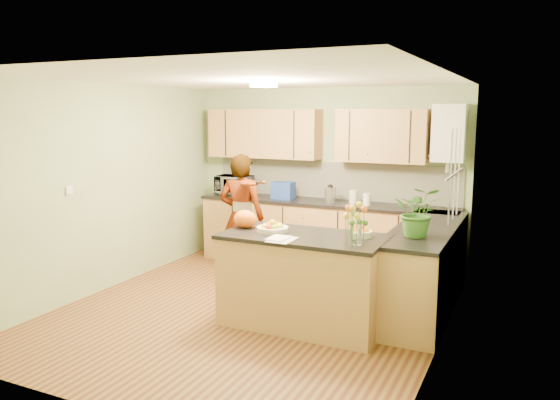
% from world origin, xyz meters
% --- Properties ---
extents(floor, '(4.50, 4.50, 0.00)m').
position_xyz_m(floor, '(0.00, 0.00, 0.00)').
color(floor, '#552B18').
rests_on(floor, ground).
extents(ceiling, '(4.00, 4.50, 0.02)m').
position_xyz_m(ceiling, '(0.00, 0.00, 2.50)').
color(ceiling, white).
rests_on(ceiling, wall_back).
extents(wall_back, '(4.00, 0.02, 2.50)m').
position_xyz_m(wall_back, '(0.00, 2.25, 1.25)').
color(wall_back, '#8FA072').
rests_on(wall_back, floor).
extents(wall_front, '(4.00, 0.02, 2.50)m').
position_xyz_m(wall_front, '(0.00, -2.25, 1.25)').
color(wall_front, '#8FA072').
rests_on(wall_front, floor).
extents(wall_left, '(0.02, 4.50, 2.50)m').
position_xyz_m(wall_left, '(-2.00, 0.00, 1.25)').
color(wall_left, '#8FA072').
rests_on(wall_left, floor).
extents(wall_right, '(0.02, 4.50, 2.50)m').
position_xyz_m(wall_right, '(2.00, 0.00, 1.25)').
color(wall_right, '#8FA072').
rests_on(wall_right, floor).
extents(back_counter, '(3.64, 0.62, 0.94)m').
position_xyz_m(back_counter, '(0.10, 1.95, 0.47)').
color(back_counter, '#A57042').
rests_on(back_counter, floor).
extents(right_counter, '(0.62, 2.24, 0.94)m').
position_xyz_m(right_counter, '(1.70, 0.85, 0.47)').
color(right_counter, '#A57042').
rests_on(right_counter, floor).
extents(splashback, '(3.60, 0.02, 0.52)m').
position_xyz_m(splashback, '(0.10, 2.23, 1.20)').
color(splashback, silver).
rests_on(splashback, back_counter).
extents(upper_cabinets, '(3.20, 0.34, 0.70)m').
position_xyz_m(upper_cabinets, '(-0.18, 2.08, 1.85)').
color(upper_cabinets, '#A57042').
rests_on(upper_cabinets, wall_back).
extents(boiler, '(0.40, 0.30, 0.86)m').
position_xyz_m(boiler, '(1.70, 2.09, 1.90)').
color(boiler, white).
rests_on(boiler, wall_back).
extents(window_right, '(0.01, 1.30, 1.05)m').
position_xyz_m(window_right, '(1.99, 0.60, 1.55)').
color(window_right, white).
rests_on(window_right, wall_right).
extents(light_switch, '(0.02, 0.09, 0.09)m').
position_xyz_m(light_switch, '(-1.99, -0.60, 1.30)').
color(light_switch, white).
rests_on(light_switch, wall_left).
extents(ceiling_lamp, '(0.30, 0.30, 0.07)m').
position_xyz_m(ceiling_lamp, '(0.00, 0.30, 2.46)').
color(ceiling_lamp, '#FFEABF').
rests_on(ceiling_lamp, ceiling).
extents(peninsula_island, '(1.65, 0.84, 0.94)m').
position_xyz_m(peninsula_island, '(0.65, -0.11, 0.47)').
color(peninsula_island, '#A57042').
rests_on(peninsula_island, floor).
extents(fruit_dish, '(0.33, 0.33, 0.11)m').
position_xyz_m(fruit_dish, '(0.30, -0.11, 0.99)').
color(fruit_dish, beige).
rests_on(fruit_dish, peninsula_island).
extents(orange_bowl, '(0.21, 0.21, 0.13)m').
position_xyz_m(orange_bowl, '(1.20, 0.04, 1.00)').
color(orange_bowl, beige).
rests_on(orange_bowl, peninsula_island).
extents(flower_vase, '(0.25, 0.25, 0.45)m').
position_xyz_m(flower_vase, '(1.25, -0.29, 1.25)').
color(flower_vase, silver).
rests_on(flower_vase, peninsula_island).
extents(orange_bag, '(0.28, 0.25, 0.19)m').
position_xyz_m(orange_bag, '(-0.05, -0.06, 1.04)').
color(orange_bag, orange).
rests_on(orange_bag, peninsula_island).
extents(papers, '(0.23, 0.31, 0.01)m').
position_xyz_m(papers, '(0.55, -0.41, 0.95)').
color(papers, white).
rests_on(papers, peninsula_island).
extents(violinist, '(0.64, 0.47, 1.64)m').
position_xyz_m(violinist, '(-0.66, 0.97, 0.82)').
color(violinist, '#DCAF87').
rests_on(violinist, floor).
extents(violin, '(0.66, 0.57, 0.16)m').
position_xyz_m(violin, '(-0.46, 0.75, 1.31)').
color(violin, '#511605').
rests_on(violin, violinist).
extents(microwave, '(0.54, 0.38, 0.28)m').
position_xyz_m(microwave, '(-1.35, 1.97, 1.08)').
color(microwave, white).
rests_on(microwave, back_counter).
extents(blue_box, '(0.31, 0.23, 0.24)m').
position_xyz_m(blue_box, '(-0.52, 1.91, 1.06)').
color(blue_box, '#213C97').
rests_on(blue_box, back_counter).
extents(kettle, '(0.15, 0.15, 0.29)m').
position_xyz_m(kettle, '(0.19, 1.92, 1.06)').
color(kettle, '#B4B4B8').
rests_on(kettle, back_counter).
extents(jar_cream, '(0.15, 0.15, 0.18)m').
position_xyz_m(jar_cream, '(0.51, 1.95, 1.03)').
color(jar_cream, beige).
rests_on(jar_cream, back_counter).
extents(jar_white, '(0.14, 0.14, 0.16)m').
position_xyz_m(jar_white, '(0.72, 1.88, 1.02)').
color(jar_white, white).
rests_on(jar_white, back_counter).
extents(potted_plant, '(0.51, 0.46, 0.51)m').
position_xyz_m(potted_plant, '(1.70, 0.30, 1.19)').
color(potted_plant, '#346B23').
rests_on(potted_plant, right_counter).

